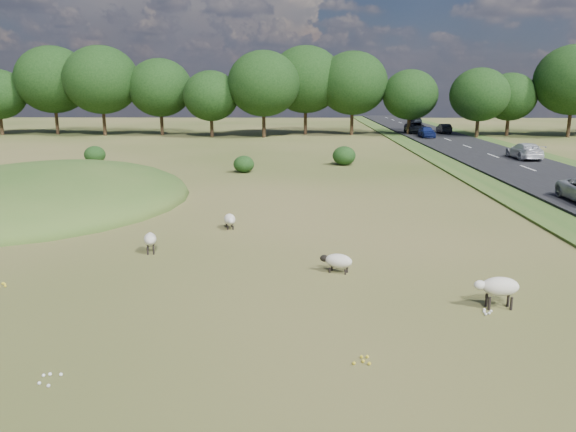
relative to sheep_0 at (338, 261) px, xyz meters
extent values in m
plane|color=#354D18|center=(-3.82, 20.41, -0.43)|extent=(160.00, 160.00, 0.00)
ellipsoid|color=#33561E|center=(-15.82, 12.41, -0.43)|extent=(16.00, 20.00, 4.00)
cube|color=black|center=(16.18, 30.41, -0.30)|extent=(8.00, 150.00, 0.25)
cylinder|color=black|center=(-41.44, 56.64, 1.13)|extent=(0.44, 0.44, 3.12)
cylinder|color=black|center=(-34.36, 57.76, 1.68)|extent=(0.44, 0.44, 4.21)
ellipsoid|color=black|center=(-34.36, 57.76, 6.83)|extent=(9.83, 9.83, 8.84)
cylinder|color=black|center=(-27.25, 55.96, 1.66)|extent=(0.44, 0.44, 4.18)
ellipsoid|color=black|center=(-27.25, 55.96, 6.77)|extent=(9.75, 9.75, 8.78)
cylinder|color=black|center=(-19.75, 56.66, 1.38)|extent=(0.44, 0.44, 3.61)
ellipsoid|color=black|center=(-19.75, 56.66, 5.78)|extent=(8.41, 8.41, 7.57)
cylinder|color=black|center=(-12.63, 53.84, 1.08)|extent=(0.44, 0.44, 3.02)
ellipsoid|color=black|center=(-12.63, 53.84, 4.77)|extent=(7.04, 7.04, 6.34)
cylinder|color=black|center=(-5.90, 53.40, 1.52)|extent=(0.44, 0.44, 3.90)
ellipsoid|color=black|center=(-5.90, 53.40, 6.28)|extent=(9.09, 9.09, 8.18)
cylinder|color=black|center=(-0.57, 58.31, 1.68)|extent=(0.44, 0.44, 4.22)
ellipsoid|color=black|center=(-0.57, 58.31, 6.84)|extent=(9.85, 9.85, 8.86)
cylinder|color=black|center=(5.63, 57.36, 1.55)|extent=(0.44, 0.44, 3.94)
ellipsoid|color=black|center=(5.63, 57.36, 6.37)|extent=(9.20, 9.20, 8.28)
cylinder|color=black|center=(13.05, 56.42, 1.12)|extent=(0.44, 0.44, 3.09)
ellipsoid|color=black|center=(13.05, 56.42, 4.89)|extent=(7.20, 7.20, 6.48)
cylinder|color=black|center=(20.95, 52.88, 1.13)|extent=(0.44, 0.44, 3.12)
ellipsoid|color=black|center=(20.95, 52.88, 4.95)|extent=(7.29, 7.29, 6.56)
cylinder|color=black|center=(26.08, 56.67, 1.04)|extent=(0.44, 0.44, 2.93)
ellipsoid|color=black|center=(26.08, 56.67, 4.62)|extent=(6.84, 6.84, 6.16)
cylinder|color=black|center=(33.04, 54.37, 1.65)|extent=(0.44, 0.44, 4.16)
ellipsoid|color=black|center=(33.04, 54.37, 6.74)|extent=(9.71, 9.71, 8.74)
ellipsoid|color=black|center=(-5.55, 23.31, 0.21)|extent=(1.56, 1.56, 1.28)
ellipsoid|color=black|center=(2.34, 27.61, 0.35)|extent=(1.91, 1.91, 1.56)
ellipsoid|color=black|center=(-18.70, 28.42, 0.30)|extent=(1.77, 1.77, 1.45)
ellipsoid|color=beige|center=(0.03, -0.01, 0.00)|extent=(1.09, 0.82, 0.50)
ellipsoid|color=black|center=(-0.46, 0.17, 0.04)|extent=(0.38, 0.33, 0.25)
cylinder|color=black|center=(-0.27, -0.03, -0.34)|extent=(0.07, 0.07, 0.18)
cylinder|color=black|center=(-0.19, 0.20, -0.34)|extent=(0.07, 0.07, 0.18)
cylinder|color=black|center=(0.25, -0.23, -0.34)|extent=(0.07, 0.07, 0.18)
cylinder|color=black|center=(0.34, 0.00, -0.34)|extent=(0.07, 0.07, 0.18)
ellipsoid|color=beige|center=(-4.52, 6.18, 0.00)|extent=(0.71, 1.05, 0.49)
ellipsoid|color=silver|center=(-4.41, 5.68, 0.03)|extent=(0.30, 0.35, 0.25)
cylinder|color=black|center=(-4.34, 5.94, -0.34)|extent=(0.07, 0.07, 0.18)
cylinder|color=black|center=(-4.58, 5.88, -0.34)|extent=(0.07, 0.07, 0.18)
cylinder|color=black|center=(-4.47, 6.48, -0.34)|extent=(0.07, 0.07, 0.18)
cylinder|color=black|center=(-4.70, 6.43, -0.34)|extent=(0.07, 0.07, 0.18)
ellipsoid|color=beige|center=(-7.14, 2.24, 0.13)|extent=(0.68, 0.98, 0.46)
ellipsoid|color=silver|center=(-7.26, 2.71, 0.16)|extent=(0.28, 0.34, 0.23)
cylinder|color=black|center=(-7.31, 2.47, -0.26)|extent=(0.07, 0.07, 0.33)
cylinder|color=black|center=(-7.10, 2.52, -0.26)|extent=(0.07, 0.07, 0.33)
cylinder|color=black|center=(-7.18, 1.96, -0.26)|extent=(0.07, 0.07, 0.33)
cylinder|color=black|center=(-6.96, 2.02, -0.26)|extent=(0.07, 0.07, 0.33)
ellipsoid|color=beige|center=(4.51, -3.14, 0.25)|extent=(1.09, 0.58, 0.56)
ellipsoid|color=silver|center=(3.92, -3.14, 0.28)|extent=(0.35, 0.27, 0.28)
cylinder|color=black|center=(4.19, -3.28, -0.23)|extent=(0.08, 0.08, 0.40)
cylinder|color=black|center=(4.19, -3.00, -0.23)|extent=(0.08, 0.08, 0.40)
cylinder|color=black|center=(4.82, -3.28, -0.23)|extent=(0.08, 0.08, 0.40)
cylinder|color=black|center=(4.82, -3.01, -0.23)|extent=(0.08, 0.08, 0.40)
imported|color=black|center=(14.28, 57.60, 0.56)|extent=(2.45, 5.30, 1.47)
imported|color=white|center=(18.08, 30.12, 0.51)|extent=(1.94, 4.76, 1.38)
imported|color=black|center=(18.08, 57.85, 0.44)|extent=(1.31, 3.75, 1.24)
imported|color=navy|center=(14.28, 51.09, 0.50)|extent=(1.61, 3.99, 1.36)
imported|color=black|center=(18.08, 77.65, 0.48)|extent=(1.84, 4.54, 1.32)
camera|label=1|loc=(-1.34, -18.66, 5.90)|focal=35.00mm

